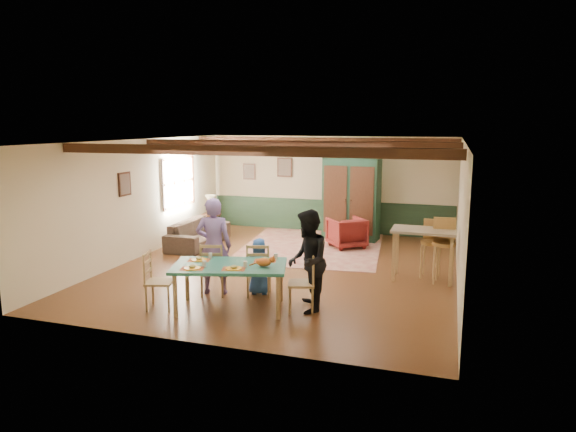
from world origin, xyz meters
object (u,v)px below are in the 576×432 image
(dining_chair_far_left, at_px, (214,269))
(armchair, at_px, (347,233))
(armoire, at_px, (351,197))
(counter_table, at_px, (423,255))
(sofa, at_px, (199,233))
(table_lamp, at_px, (210,205))
(dining_chair_far_right, at_px, (259,269))
(end_table, at_px, (211,224))
(person_man, at_px, (214,246))
(cat, at_px, (263,261))
(bar_stool_right, at_px, (444,251))
(bar_stool_left, at_px, (431,249))
(dining_chair_end_left, at_px, (160,280))
(dining_chair_end_right, at_px, (301,282))
(dining_table, at_px, (230,287))
(person_woman, at_px, (308,261))
(person_child, at_px, (259,266))

(dining_chair_far_left, height_order, armchair, dining_chair_far_left)
(armoire, distance_m, counter_table, 3.80)
(sofa, xyz_separation_m, table_lamp, (-0.26, 1.24, 0.53))
(dining_chair_far_right, bearing_deg, end_table, -70.29)
(person_man, height_order, cat, person_man)
(armchair, relative_size, bar_stool_right, 0.66)
(bar_stool_left, height_order, bar_stool_right, bar_stool_right)
(table_lamp, bearing_deg, dining_chair_far_left, -63.37)
(armchair, relative_size, counter_table, 0.68)
(bar_stool_left, bearing_deg, end_table, 166.49)
(bar_stool_left, bearing_deg, dining_chair_far_right, -136.93)
(armchair, relative_size, table_lamp, 1.56)
(dining_chair_end_left, distance_m, cat, 1.78)
(bar_stool_right, bearing_deg, dining_chair_end_right, -136.94)
(dining_table, relative_size, bar_stool_left, 1.59)
(dining_chair_end_right, xyz_separation_m, end_table, (-4.01, 4.86, -0.19))
(cat, relative_size, end_table, 0.63)
(table_lamp, distance_m, bar_stool_left, 6.39)
(person_woman, relative_size, end_table, 2.90)
(armchair, bearing_deg, dining_chair_far_right, 41.92)
(counter_table, bearing_deg, dining_chair_far_right, -146.27)
(dining_chair_far_left, xyz_separation_m, armchair, (1.58, 4.25, -0.11))
(cat, distance_m, sofa, 5.06)
(dining_table, xyz_separation_m, person_woman, (1.23, 0.34, 0.46))
(person_woman, distance_m, table_lamp, 6.34)
(person_man, bearing_deg, dining_chair_end_right, 152.70)
(end_table, bearing_deg, dining_table, -60.86)
(armchair, xyz_separation_m, sofa, (-3.62, -0.91, -0.06))
(person_child, height_order, cat, person_child)
(dining_chair_far_right, relative_size, sofa, 0.45)
(end_table, bearing_deg, person_woman, -49.59)
(dining_table, bearing_deg, dining_chair_far_right, 76.50)
(person_man, xyz_separation_m, person_child, (0.79, 0.22, -0.37))
(sofa, bearing_deg, dining_chair_far_right, -139.36)
(armoire, bearing_deg, person_man, -101.30)
(person_man, distance_m, bar_stool_left, 4.31)
(sofa, bearing_deg, person_child, -138.85)
(bar_stool_right, bearing_deg, end_table, 154.48)
(dining_chair_end_left, xyz_separation_m, bar_stool_left, (4.21, 3.19, 0.09))
(dining_chair_far_left, bearing_deg, counter_table, -165.40)
(dining_table, bearing_deg, dining_chair_end_left, -164.45)
(dining_chair_end_left, bearing_deg, cat, -93.37)
(dining_chair_far_right, relative_size, counter_table, 0.79)
(dining_table, distance_m, dining_chair_far_left, 0.85)
(dining_chair_far_right, relative_size, bar_stool_left, 0.84)
(dining_chair_end_right, xyz_separation_m, counter_table, (1.81, 2.33, 0.03))
(dining_chair_end_right, bearing_deg, armchair, 166.22)
(dining_chair_end_left, height_order, sofa, dining_chair_end_left)
(dining_chair_end_right, bearing_deg, dining_chair_far_left, -114.92)
(dining_chair_end_right, height_order, armchair, dining_chair_end_right)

